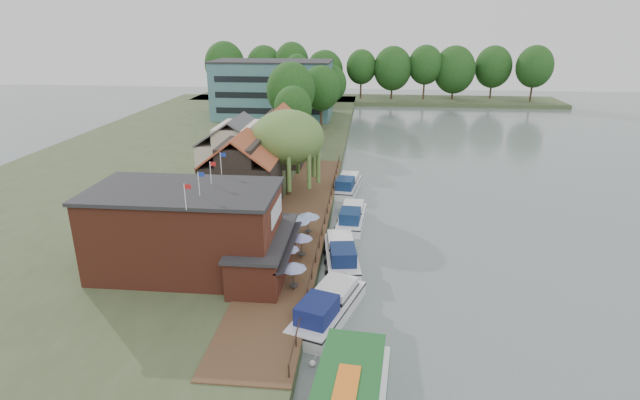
{
  "coord_description": "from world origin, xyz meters",
  "views": [
    {
      "loc": [
        -1.06,
        -38.08,
        21.09
      ],
      "look_at": [
        -6.0,
        12.0,
        3.0
      ],
      "focal_mm": 28.0,
      "sensor_mm": 36.0,
      "label": 1
    }
  ],
  "objects_px": {
    "cruiser_0": "(328,304)",
    "swan": "(312,363)",
    "umbrella_0": "(293,276)",
    "willow": "(288,154)",
    "cruiser_2": "(352,214)",
    "cruiser_3": "(347,183)",
    "umbrella_3": "(298,228)",
    "pub": "(209,231)",
    "umbrella_2": "(302,245)",
    "cruiser_1": "(341,251)",
    "cottage_b": "(238,150)",
    "umbrella_4": "(308,223)",
    "cottage_a": "(241,172)",
    "hotel_block": "(273,89)",
    "cottage_c": "(280,136)",
    "umbrella_1": "(287,256)"
  },
  "relations": [
    {
      "from": "umbrella_0",
      "to": "swan",
      "type": "xyz_separation_m",
      "value": [
        2.38,
        -7.7,
        -2.07
      ]
    },
    {
      "from": "umbrella_1",
      "to": "umbrella_2",
      "type": "relative_size",
      "value": 1.0
    },
    {
      "from": "willow",
      "to": "cruiser_2",
      "type": "bearing_deg",
      "value": -37.79
    },
    {
      "from": "cruiser_1",
      "to": "cruiser_3",
      "type": "bearing_deg",
      "value": 83.46
    },
    {
      "from": "umbrella_3",
      "to": "hotel_block",
      "type": "bearing_deg",
      "value": 102.71
    },
    {
      "from": "cottage_c",
      "to": "pub",
      "type": "bearing_deg",
      "value": -90.0
    },
    {
      "from": "cottage_b",
      "to": "hotel_block",
      "type": "bearing_deg",
      "value": 94.97
    },
    {
      "from": "cruiser_0",
      "to": "cruiser_1",
      "type": "relative_size",
      "value": 1.04
    },
    {
      "from": "cruiser_2",
      "to": "cruiser_3",
      "type": "distance_m",
      "value": 11.17
    },
    {
      "from": "cottage_c",
      "to": "swan",
      "type": "relative_size",
      "value": 19.32
    },
    {
      "from": "umbrella_4",
      "to": "umbrella_1",
      "type": "bearing_deg",
      "value": -96.7
    },
    {
      "from": "hotel_block",
      "to": "umbrella_4",
      "type": "relative_size",
      "value": 10.69
    },
    {
      "from": "willow",
      "to": "umbrella_3",
      "type": "relative_size",
      "value": 4.39
    },
    {
      "from": "umbrella_1",
      "to": "cruiser_0",
      "type": "distance_m",
      "value": 6.8
    },
    {
      "from": "cottage_c",
      "to": "cruiser_3",
      "type": "bearing_deg",
      "value": -40.91
    },
    {
      "from": "umbrella_1",
      "to": "cruiser_0",
      "type": "relative_size",
      "value": 0.23
    },
    {
      "from": "cottage_a",
      "to": "cruiser_1",
      "type": "height_order",
      "value": "cottage_a"
    },
    {
      "from": "cottage_c",
      "to": "umbrella_2",
      "type": "xyz_separation_m",
      "value": [
        7.35,
        -31.09,
        -2.96
      ]
    },
    {
      "from": "pub",
      "to": "umbrella_3",
      "type": "xyz_separation_m",
      "value": [
        6.49,
        6.78,
        -2.36
      ]
    },
    {
      "from": "pub",
      "to": "umbrella_3",
      "type": "relative_size",
      "value": 8.42
    },
    {
      "from": "pub",
      "to": "cruiser_2",
      "type": "xyz_separation_m",
      "value": [
        11.41,
        13.86,
        -3.52
      ]
    },
    {
      "from": "cruiser_1",
      "to": "umbrella_2",
      "type": "bearing_deg",
      "value": -164.88
    },
    {
      "from": "pub",
      "to": "cottage_c",
      "type": "relative_size",
      "value": 2.35
    },
    {
      "from": "hotel_block",
      "to": "swan",
      "type": "relative_size",
      "value": 57.73
    },
    {
      "from": "willow",
      "to": "cruiser_3",
      "type": "xyz_separation_m",
      "value": [
        6.9,
        4.99,
        -5.06
      ]
    },
    {
      "from": "cottage_b",
      "to": "umbrella_4",
      "type": "relative_size",
      "value": 4.04
    },
    {
      "from": "umbrella_3",
      "to": "cruiser_3",
      "type": "height_order",
      "value": "umbrella_3"
    },
    {
      "from": "umbrella_0",
      "to": "umbrella_2",
      "type": "height_order",
      "value": "same"
    },
    {
      "from": "umbrella_1",
      "to": "cottage_a",
      "type": "bearing_deg",
      "value": 117.27
    },
    {
      "from": "umbrella_0",
      "to": "swan",
      "type": "bearing_deg",
      "value": -72.81
    },
    {
      "from": "hotel_block",
      "to": "swan",
      "type": "distance_m",
      "value": 83.65
    },
    {
      "from": "pub",
      "to": "swan",
      "type": "distance_m",
      "value": 15.0
    },
    {
      "from": "cottage_c",
      "to": "cruiser_0",
      "type": "xyz_separation_m",
      "value": [
        10.34,
        -38.84,
        -3.99
      ]
    },
    {
      "from": "cruiser_0",
      "to": "cottage_c",
      "type": "bearing_deg",
      "value": 123.09
    },
    {
      "from": "umbrella_4",
      "to": "cottage_a",
      "type": "bearing_deg",
      "value": 140.33
    },
    {
      "from": "umbrella_2",
      "to": "cruiser_3",
      "type": "xyz_separation_m",
      "value": [
        3.05,
        22.08,
        -1.13
      ]
    },
    {
      "from": "cottage_c",
      "to": "cruiser_1",
      "type": "bearing_deg",
      "value": -69.93
    },
    {
      "from": "umbrella_0",
      "to": "cruiser_0",
      "type": "height_order",
      "value": "umbrella_0"
    },
    {
      "from": "pub",
      "to": "umbrella_2",
      "type": "relative_size",
      "value": 8.42
    },
    {
      "from": "cottage_a",
      "to": "cruiser_3",
      "type": "xyz_separation_m",
      "value": [
        11.4,
        9.99,
        -4.09
      ]
    },
    {
      "from": "umbrella_2",
      "to": "cruiser_3",
      "type": "distance_m",
      "value": 22.31
    },
    {
      "from": "cottage_a",
      "to": "cruiser_3",
      "type": "bearing_deg",
      "value": 41.22
    },
    {
      "from": "cruiser_3",
      "to": "willow",
      "type": "bearing_deg",
      "value": -137.14
    },
    {
      "from": "pub",
      "to": "swan",
      "type": "bearing_deg",
      "value": -46.73
    },
    {
      "from": "cruiser_3",
      "to": "pub",
      "type": "bearing_deg",
      "value": -105.59
    },
    {
      "from": "cottage_c",
      "to": "umbrella_4",
      "type": "distance_m",
      "value": 27.06
    },
    {
      "from": "pub",
      "to": "swan",
      "type": "height_order",
      "value": "pub"
    },
    {
      "from": "cruiser_0",
      "to": "swan",
      "type": "bearing_deg",
      "value": -77.18
    },
    {
      "from": "cruiser_3",
      "to": "swan",
      "type": "height_order",
      "value": "cruiser_3"
    },
    {
      "from": "umbrella_4",
      "to": "cruiser_1",
      "type": "relative_size",
      "value": 0.24
    }
  ]
}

